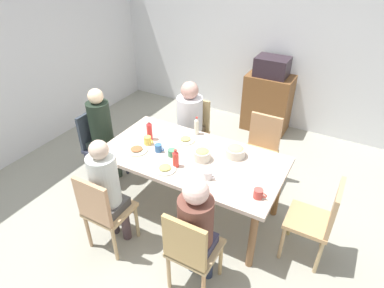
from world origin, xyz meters
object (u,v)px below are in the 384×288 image
person_2 (107,187)px  person_5 (189,117)px  dining_table (192,162)px  cup_1 (159,148)px  cup_4 (172,153)px  chair_5 (193,128)px  bowl_0 (202,154)px  chair_2 (103,209)px  bottle_1 (197,126)px  chair_3 (191,249)px  bowl_1 (235,151)px  side_cabinet (267,103)px  person_3 (196,225)px  plate_1 (137,150)px  person_4 (102,129)px  plate_2 (165,168)px  cup_3 (148,140)px  chair_4 (99,142)px  chair_1 (261,147)px  bottle_0 (149,131)px  chair_0 (319,218)px  bottle_2 (176,159)px  cup_0 (207,175)px  cup_2 (258,194)px  microwave (272,67)px

person_2 → person_5: person_2 is taller
dining_table → cup_1: size_ratio=17.22×
cup_4 → chair_5: bearing=106.7°
chair_5 → bowl_0: size_ratio=5.23×
chair_2 → cup_4: (0.29, 0.78, 0.27)m
person_2 → person_5: (0.00, 1.56, 0.01)m
chair_2 → bottle_1: bottle_1 is taller
chair_2 → chair_3: size_ratio=1.00×
bottle_1 → chair_3: bearing=-63.4°
bowl_0 → bowl_1: bowl_0 is taller
side_cabinet → person_5: bearing=-112.2°
dining_table → bottle_1: (-0.17, 0.42, 0.18)m
dining_table → bottle_1: size_ratio=8.72×
person_3 → plate_1: person_3 is taller
dining_table → chair_2: (-0.47, -0.87, -0.16)m
person_4 → plate_2: person_4 is taller
cup_1 → cup_3: size_ratio=0.96×
chair_3 → side_cabinet: same height
plate_1 → dining_table: bearing=19.5°
chair_5 → cup_4: bearing=-73.3°
person_2 → plate_1: size_ratio=5.28×
dining_table → cup_3: cup_3 is taller
chair_4 → person_5: 1.18m
chair_1 → chair_5: same height
chair_1 → plate_2: chair_1 is taller
chair_3 → bottle_0: bottle_0 is taller
chair_0 → chair_4: 2.65m
chair_2 → chair_3: bearing=0.0°
chair_4 → chair_1: bearing=25.8°
person_3 → plate_1: (-1.03, 0.58, 0.06)m
bottle_2 → side_cabinet: 2.49m
person_2 → bowl_0: (0.59, 0.78, 0.10)m
person_5 → cup_0: size_ratio=9.57×
bowl_1 → person_3: bearing=-85.1°
dining_table → person_3: size_ratio=1.60×
person_3 → cup_0: 0.56m
chair_0 → chair_3: same height
plate_2 → cup_1: 0.33m
bowl_1 → cup_0: bowl_1 is taller
dining_table → plate_1: size_ratio=8.15×
chair_3 → person_5: (-0.94, 1.65, 0.22)m
cup_3 → cup_2: bearing=-10.0°
bottle_1 → person_3: bearing=-61.7°
chair_0 → person_3: size_ratio=0.76×
chair_5 → bottle_2: 1.22m
person_3 → microwave: 3.05m
chair_5 → bottle_0: bearing=-97.1°
chair_1 → person_3: person_3 is taller
cup_3 → microwave: microwave is taller
person_2 → plate_2: bearing=51.8°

